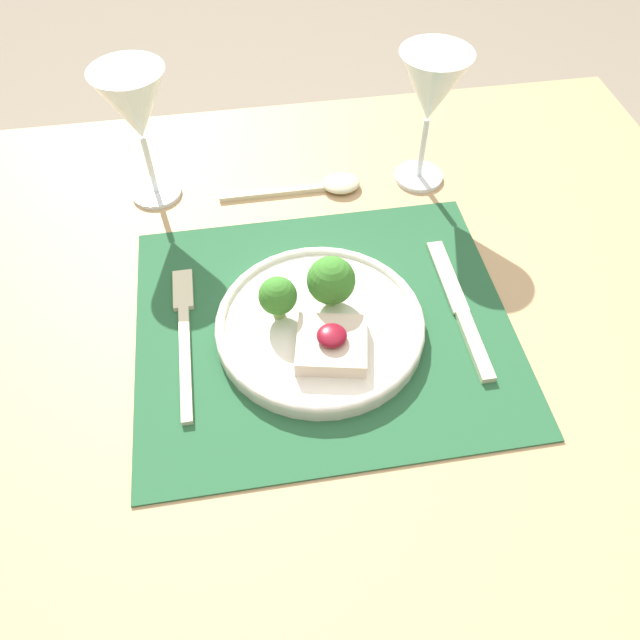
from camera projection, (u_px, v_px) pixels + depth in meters
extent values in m
plane|color=gray|center=(322.00, 547.00, 1.32)|extent=(8.00, 8.00, 0.00)
cube|color=tan|center=(324.00, 334.00, 0.75)|extent=(1.12, 0.94, 0.03)
cylinder|color=tan|center=(46.00, 323.00, 1.24)|extent=(0.06, 0.06, 0.72)
cylinder|color=tan|center=(518.00, 266.00, 1.34)|extent=(0.06, 0.06, 0.72)
cube|color=#235633|center=(324.00, 326.00, 0.73)|extent=(0.44, 0.38, 0.00)
cylinder|color=silver|center=(320.00, 327.00, 0.72)|extent=(0.24, 0.24, 0.02)
torus|color=silver|center=(320.00, 322.00, 0.71)|extent=(0.24, 0.24, 0.01)
cube|color=beige|center=(329.00, 345.00, 0.68)|extent=(0.09, 0.09, 0.02)
ellipsoid|color=maroon|center=(329.00, 336.00, 0.67)|extent=(0.03, 0.03, 0.01)
cylinder|color=#84B256|center=(279.00, 310.00, 0.71)|extent=(0.01, 0.01, 0.02)
sphere|color=#387A28|center=(278.00, 296.00, 0.69)|extent=(0.04, 0.04, 0.04)
cylinder|color=#84B256|center=(331.00, 297.00, 0.73)|extent=(0.01, 0.01, 0.02)
sphere|color=#387A28|center=(331.00, 280.00, 0.70)|extent=(0.06, 0.06, 0.06)
cube|color=beige|center=(185.00, 362.00, 0.69)|extent=(0.01, 0.16, 0.01)
cube|color=beige|center=(183.00, 290.00, 0.76)|extent=(0.02, 0.06, 0.01)
cube|color=beige|center=(475.00, 345.00, 0.71)|extent=(0.02, 0.10, 0.01)
cube|color=beige|center=(447.00, 276.00, 0.78)|extent=(0.02, 0.12, 0.00)
cube|color=beige|center=(273.00, 193.00, 0.88)|extent=(0.15, 0.01, 0.01)
ellipsoid|color=beige|center=(341.00, 183.00, 0.89)|extent=(0.05, 0.04, 0.02)
cylinder|color=white|center=(418.00, 176.00, 0.91)|extent=(0.07, 0.07, 0.01)
cylinder|color=white|center=(423.00, 148.00, 0.87)|extent=(0.01, 0.01, 0.09)
cone|color=white|center=(432.00, 88.00, 0.80)|extent=(0.09, 0.09, 0.09)
cylinder|color=white|center=(157.00, 192.00, 0.88)|extent=(0.07, 0.07, 0.01)
cylinder|color=white|center=(150.00, 165.00, 0.85)|extent=(0.01, 0.01, 0.09)
cone|color=white|center=(134.00, 105.00, 0.78)|extent=(0.09, 0.09, 0.09)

